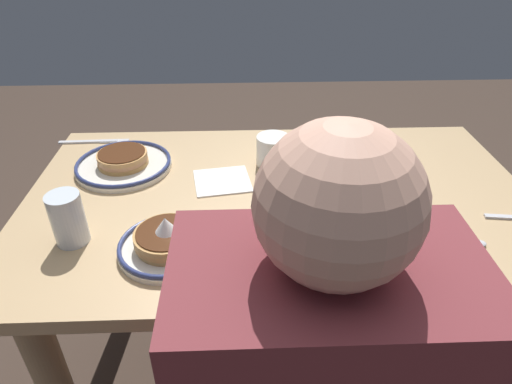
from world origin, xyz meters
name	(u,v)px	position (x,y,z in m)	size (l,w,h in m)	color
ground_plane	(273,370)	(0.00, 0.00, 0.00)	(6.00, 6.00, 0.00)	#413128
dining_table	(278,236)	(0.00, 0.00, 0.61)	(1.33, 0.81, 0.74)	tan
plate_near_main	(123,163)	(0.44, -0.16, 0.76)	(0.27, 0.27, 0.05)	silver
plate_center_pancakes	(350,152)	(-0.23, -0.21, 0.76)	(0.27, 0.27, 0.04)	white
plate_far_companion	(168,242)	(0.26, 0.21, 0.77)	(0.22, 0.22, 0.09)	silver
coffee_mug	(274,150)	(0.00, -0.17, 0.79)	(0.12, 0.10, 0.09)	white
drinking_glass	(69,221)	(0.48, 0.17, 0.80)	(0.07, 0.07, 0.12)	silver
cell_phone	(308,191)	(-0.08, -0.01, 0.75)	(0.14, 0.07, 0.01)	black
paper_napkin	(222,181)	(0.15, -0.08, 0.75)	(0.15, 0.14, 0.00)	white
fork_near	(316,269)	(-0.05, 0.28, 0.75)	(0.19, 0.06, 0.01)	silver
butter_knife	(94,141)	(0.57, -0.33, 0.75)	(0.22, 0.02, 0.01)	silver
tea_spoon	(456,249)	(-0.37, 0.23, 0.75)	(0.20, 0.07, 0.01)	silver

